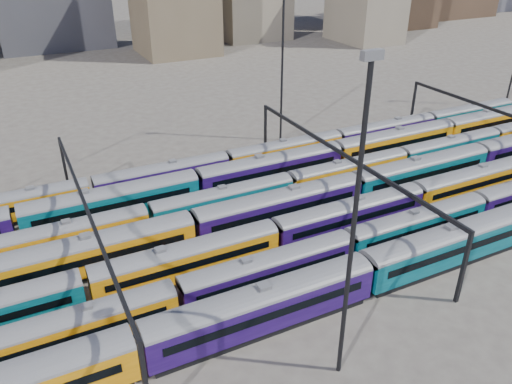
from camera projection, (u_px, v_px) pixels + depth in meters
name	position (u px, v px, depth m)	size (l,w,h in m)	color
ground	(268.00, 227.00, 59.92)	(500.00, 500.00, 0.00)	#453F3B
rake_0	(262.00, 304.00, 43.41)	(153.64, 3.21, 5.41)	black
rake_1	(269.00, 267.00, 48.87)	(131.73, 2.75, 4.62)	black
rake_2	(350.00, 212.00, 57.99)	(99.10, 2.90, 4.88)	black
rake_3	(280.00, 204.00, 59.25)	(153.00, 3.19, 5.39)	black
rake_4	(349.00, 169.00, 68.75)	(93.36, 2.74, 4.59)	black
rake_5	(271.00, 166.00, 68.80)	(151.59, 3.17, 5.34)	black
rake_6	(227.00, 161.00, 71.19)	(113.61, 2.77, 4.65)	black
gantry_1	(88.00, 216.00, 48.89)	(0.35, 40.35, 8.03)	black
gantry_2	(341.00, 161.00, 60.69)	(0.35, 40.35, 8.03)	black
gantry_3	(512.00, 123.00, 72.50)	(0.35, 40.35, 8.03)	black
mast_2	(354.00, 223.00, 34.01)	(1.40, 0.50, 25.60)	black
mast_3	(282.00, 57.00, 78.33)	(1.40, 0.50, 25.60)	black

